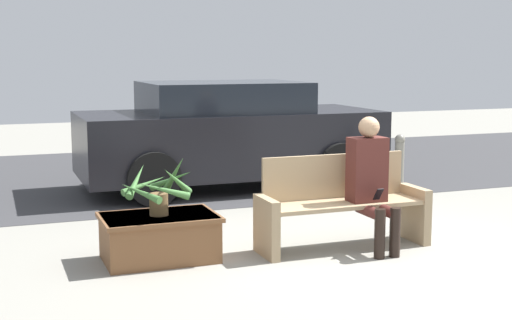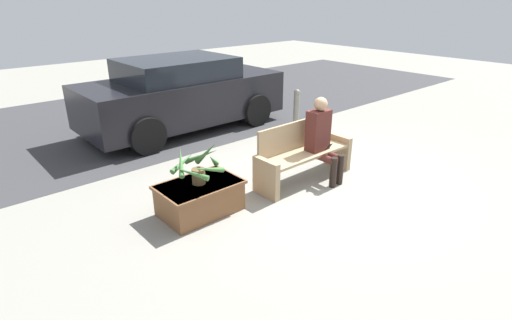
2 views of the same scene
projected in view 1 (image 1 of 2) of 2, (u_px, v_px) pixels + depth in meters
ground_plane at (368, 253)px, 6.95m from camera, size 30.00×30.00×0.00m
road_surface at (208, 170)px, 11.91m from camera, size 20.00×6.00×0.01m
bench at (341, 204)px, 7.11m from camera, size 1.74×0.49×0.92m
person_seated at (371, 178)px, 6.99m from camera, size 0.37×0.58×1.32m
planter_box at (159, 236)px, 6.67m from camera, size 1.08×0.71×0.43m
potted_plant at (158, 189)px, 6.61m from camera, size 0.71×0.71×0.57m
parked_car at (229, 135)px, 10.29m from camera, size 4.28×1.98×1.53m
bollard_post at (399, 165)px, 9.48m from camera, size 0.14×0.14×0.87m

